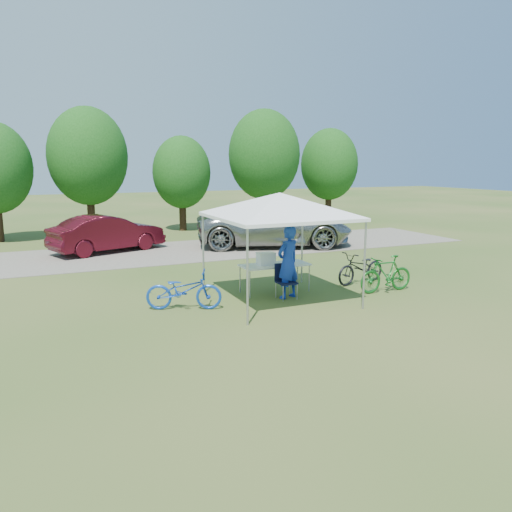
{
  "coord_description": "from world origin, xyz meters",
  "views": [
    {
      "loc": [
        -5.53,
        -10.98,
        3.43
      ],
      "look_at": [
        0.26,
        2.0,
        0.79
      ],
      "focal_mm": 35.0,
      "sensor_mm": 36.0,
      "label": 1
    }
  ],
  "objects_px": {
    "bike_green": "(386,274)",
    "cooler": "(266,259)",
    "bike_dark": "(361,268)",
    "minivan": "(274,224)",
    "folding_table": "(275,266)",
    "sedan": "(108,233)",
    "folding_chair": "(285,278)",
    "bike_blue": "(184,290)",
    "cyclist": "(288,262)"
  },
  "relations": [
    {
      "from": "minivan",
      "to": "bike_dark",
      "type": "bearing_deg",
      "value": -165.85
    },
    {
      "from": "cooler",
      "to": "bike_blue",
      "type": "distance_m",
      "value": 2.55
    },
    {
      "from": "bike_green",
      "to": "cooler",
      "type": "bearing_deg",
      "value": -112.3
    },
    {
      "from": "cooler",
      "to": "cyclist",
      "type": "relative_size",
      "value": 0.25
    },
    {
      "from": "cyclist",
      "to": "bike_green",
      "type": "bearing_deg",
      "value": 149.56
    },
    {
      "from": "folding_chair",
      "to": "bike_dark",
      "type": "xyz_separation_m",
      "value": [
        2.75,
        0.49,
        -0.06
      ]
    },
    {
      "from": "folding_chair",
      "to": "cooler",
      "type": "height_order",
      "value": "cooler"
    },
    {
      "from": "cooler",
      "to": "folding_table",
      "type": "bearing_deg",
      "value": 0.0
    },
    {
      "from": "bike_green",
      "to": "minivan",
      "type": "distance_m",
      "value": 8.15
    },
    {
      "from": "cooler",
      "to": "minivan",
      "type": "height_order",
      "value": "minivan"
    },
    {
      "from": "cooler",
      "to": "cyclist",
      "type": "xyz_separation_m",
      "value": [
        0.3,
        -0.69,
        0.0
      ]
    },
    {
      "from": "cooler",
      "to": "bike_blue",
      "type": "height_order",
      "value": "cooler"
    },
    {
      "from": "bike_dark",
      "to": "minivan",
      "type": "height_order",
      "value": "minivan"
    },
    {
      "from": "cyclist",
      "to": "bike_green",
      "type": "xyz_separation_m",
      "value": [
        2.71,
        -0.54,
        -0.44
      ]
    },
    {
      "from": "bike_blue",
      "to": "bike_dark",
      "type": "xyz_separation_m",
      "value": [
        5.42,
        0.46,
        -0.0
      ]
    },
    {
      "from": "bike_dark",
      "to": "cooler",
      "type": "bearing_deg",
      "value": -104.7
    },
    {
      "from": "folding_chair",
      "to": "sedan",
      "type": "bearing_deg",
      "value": 109.19
    },
    {
      "from": "minivan",
      "to": "bike_green",
      "type": "bearing_deg",
      "value": -164.96
    },
    {
      "from": "bike_green",
      "to": "sedan",
      "type": "relative_size",
      "value": 0.38
    },
    {
      "from": "cooler",
      "to": "sedan",
      "type": "height_order",
      "value": "sedan"
    },
    {
      "from": "folding_table",
      "to": "cyclist",
      "type": "height_order",
      "value": "cyclist"
    },
    {
      "from": "folding_table",
      "to": "minivan",
      "type": "distance_m",
      "value": 7.66
    },
    {
      "from": "folding_table",
      "to": "sedan",
      "type": "height_order",
      "value": "sedan"
    },
    {
      "from": "cooler",
      "to": "bike_dark",
      "type": "height_order",
      "value": "cooler"
    },
    {
      "from": "cyclist",
      "to": "bike_blue",
      "type": "relative_size",
      "value": 1.05
    },
    {
      "from": "folding_chair",
      "to": "cooler",
      "type": "bearing_deg",
      "value": 109.25
    },
    {
      "from": "folding_table",
      "to": "bike_blue",
      "type": "relative_size",
      "value": 1.04
    },
    {
      "from": "folding_table",
      "to": "bike_dark",
      "type": "distance_m",
      "value": 2.73
    },
    {
      "from": "sedan",
      "to": "minivan",
      "type": "bearing_deg",
      "value": -121.66
    },
    {
      "from": "folding_chair",
      "to": "sedan",
      "type": "xyz_separation_m",
      "value": [
        -3.22,
        8.87,
        0.21
      ]
    },
    {
      "from": "bike_green",
      "to": "folding_chair",
      "type": "bearing_deg",
      "value": -102.01
    },
    {
      "from": "bike_dark",
      "to": "minivan",
      "type": "xyz_separation_m",
      "value": [
        0.64,
        7.04,
        0.45
      ]
    },
    {
      "from": "bike_blue",
      "to": "sedan",
      "type": "bearing_deg",
      "value": 25.84
    },
    {
      "from": "cooler",
      "to": "cyclist",
      "type": "distance_m",
      "value": 0.75
    },
    {
      "from": "folding_table",
      "to": "bike_blue",
      "type": "bearing_deg",
      "value": -167.36
    },
    {
      "from": "cyclist",
      "to": "folding_chair",
      "type": "bearing_deg",
      "value": -52.49
    },
    {
      "from": "bike_green",
      "to": "bike_dark",
      "type": "xyz_separation_m",
      "value": [
        -0.03,
        1.08,
        -0.03
      ]
    },
    {
      "from": "folding_table",
      "to": "sedan",
      "type": "xyz_separation_m",
      "value": [
        -3.25,
        8.22,
        0.02
      ]
    },
    {
      "from": "sedan",
      "to": "bike_green",
      "type": "bearing_deg",
      "value": -167.87
    },
    {
      "from": "minivan",
      "to": "cooler",
      "type": "bearing_deg",
      "value": 171.6
    },
    {
      "from": "folding_table",
      "to": "bike_green",
      "type": "distance_m",
      "value": 3.02
    },
    {
      "from": "folding_table",
      "to": "bike_green",
      "type": "bearing_deg",
      "value": -24.18
    },
    {
      "from": "folding_chair",
      "to": "cooler",
      "type": "xyz_separation_m",
      "value": [
        -0.23,
        0.64,
        0.41
      ]
    },
    {
      "from": "folding_chair",
      "to": "cyclist",
      "type": "height_order",
      "value": "cyclist"
    },
    {
      "from": "minivan",
      "to": "folding_table",
      "type": "bearing_deg",
      "value": 173.38
    },
    {
      "from": "cooler",
      "to": "minivan",
      "type": "relative_size",
      "value": 0.07
    },
    {
      "from": "bike_green",
      "to": "minivan",
      "type": "height_order",
      "value": "minivan"
    },
    {
      "from": "bike_green",
      "to": "bike_blue",
      "type": "bearing_deg",
      "value": -96.6
    },
    {
      "from": "folding_table",
      "to": "folding_chair",
      "type": "distance_m",
      "value": 0.67
    },
    {
      "from": "cooler",
      "to": "bike_green",
      "type": "distance_m",
      "value": 3.28
    }
  ]
}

